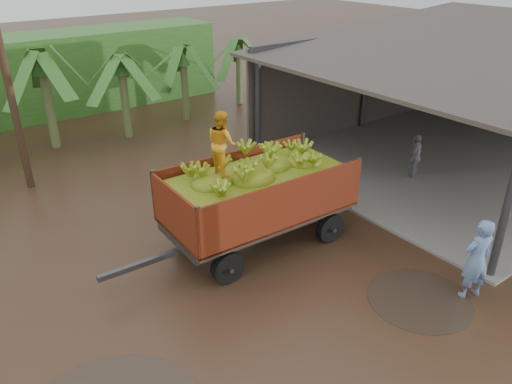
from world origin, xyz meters
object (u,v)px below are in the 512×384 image
(man_grey, at_px, (415,157))
(utility_pole, at_px, (2,58))
(man_blue, at_px, (477,259))
(banana_trailer, at_px, (258,194))

(man_grey, xyz_separation_m, utility_pole, (-10.70, 7.17, 3.41))
(man_blue, xyz_separation_m, man_grey, (4.22, 4.83, -0.19))
(man_blue, bearing_deg, man_grey, -113.39)
(man_grey, distance_m, utility_pole, 13.32)
(utility_pole, bearing_deg, banana_trailer, -61.42)
(banana_trailer, xyz_separation_m, man_blue, (2.51, -4.71, -0.48))
(banana_trailer, relative_size, man_blue, 3.44)
(man_grey, bearing_deg, man_blue, 28.65)
(banana_trailer, xyz_separation_m, man_grey, (6.73, 0.12, -0.67))
(man_grey, bearing_deg, utility_pole, -54.01)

